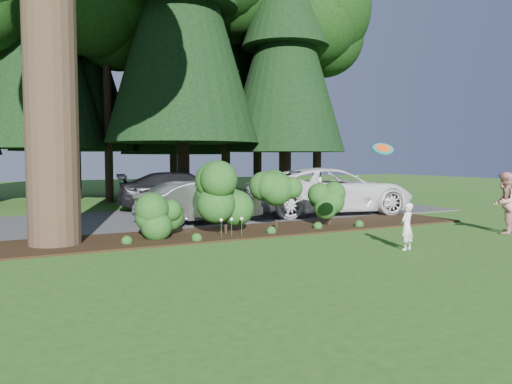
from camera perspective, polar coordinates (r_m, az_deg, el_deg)
ground at (r=11.45m, az=3.63°, el=-6.95°), size 80.00×80.00×0.00m
mulch_bed at (r=14.29m, az=-3.14°, el=-4.66°), size 16.00×2.50×0.05m
driveway at (r=18.21m, az=-8.68°, el=-2.86°), size 22.00×6.00×0.03m
shrub_row at (r=14.43m, az=-0.19°, el=-1.43°), size 6.53×1.60×1.61m
lily_cluster at (r=13.33m, az=-2.82°, el=-3.24°), size 0.69×0.09×0.57m
tree_wall at (r=27.69m, az=-14.67°, el=19.23°), size 25.66×12.15×17.09m
car_silver_wagon at (r=16.40m, az=-6.35°, el=-1.13°), size 4.32×2.05×1.37m
car_white_suv at (r=19.23m, az=8.56°, el=0.16°), size 6.70×3.97×1.74m
car_dark_suv at (r=20.62m, az=-8.24°, el=0.13°), size 5.60×3.09×1.54m
child at (r=12.20m, az=16.84°, el=-3.79°), size 0.47×0.38×1.11m
adult at (r=15.82m, az=26.52°, el=-1.12°), size 1.05×0.96×1.75m
frisbee at (r=11.44m, az=14.32°, el=4.83°), size 0.51×0.42×0.35m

